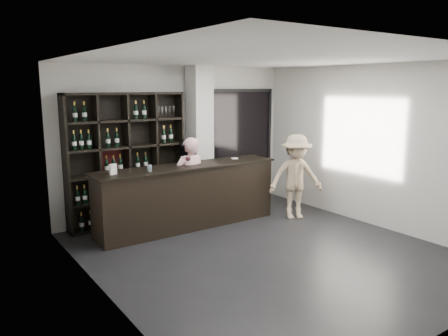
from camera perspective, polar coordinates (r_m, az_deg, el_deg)
floor at (r=6.85m, az=5.48°, el=-10.91°), size 5.00×5.50×0.01m
wine_shelf at (r=8.10m, az=-12.57°, el=1.10°), size 2.20×0.35×2.40m
structural_column at (r=8.65m, az=-3.16°, el=3.60°), size 0.40×0.40×2.90m
glass_panel at (r=9.51m, az=2.32°, el=3.95°), size 1.60×0.08×2.10m
tasting_counter at (r=7.85m, az=-4.70°, el=-3.70°), size 3.43×0.71×1.13m
taster_pink at (r=7.93m, az=-4.47°, el=-1.77°), size 0.62×0.43×1.62m
taster_black at (r=8.50m, az=-5.23°, el=-1.31°), size 0.77×0.62×1.51m
customer at (r=8.41m, az=9.37°, el=-1.15°), size 1.20×0.98×1.62m
wine_glass at (r=7.62m, az=-4.71°, el=1.04°), size 0.12×0.12×0.22m
spit_cup at (r=7.26m, az=-9.73°, el=-0.01°), size 0.10×0.10×0.11m
napkin_stack at (r=8.40m, az=1.40°, el=1.27°), size 0.15×0.15×0.02m
card_stand at (r=7.11m, az=-14.30°, el=-0.16°), size 0.12×0.08×0.17m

